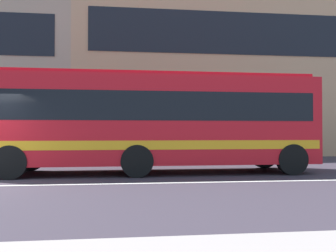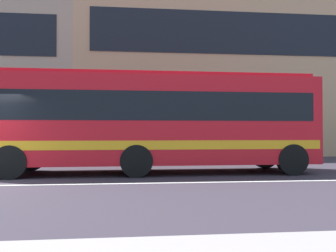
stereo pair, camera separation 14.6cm
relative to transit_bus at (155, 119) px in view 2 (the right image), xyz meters
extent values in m
cube|color=tan|center=(7.35, 11.68, 4.17)|extent=(22.49, 8.95, 11.98)
cube|color=black|center=(7.35, 7.18, 5.13)|extent=(20.69, 0.04, 2.40)
cube|color=red|center=(0.00, 0.00, -0.05)|extent=(10.72, 2.61, 2.84)
cube|color=black|center=(0.00, 0.00, 0.37)|extent=(10.08, 2.62, 0.91)
cube|color=gold|center=(0.00, 0.00, -0.83)|extent=(10.51, 2.63, 0.28)
cube|color=red|center=(0.00, 0.00, 1.43)|extent=(10.29, 2.20, 0.12)
cube|color=black|center=(5.36, 0.05, 0.37)|extent=(0.05, 2.11, 1.00)
cylinder|color=black|center=(4.34, 1.20, -1.32)|extent=(1.00, 0.29, 1.00)
cylinder|color=black|center=(4.36, -1.12, -1.32)|extent=(1.00, 0.29, 1.00)
cylinder|color=black|center=(-0.66, 1.15, -1.32)|extent=(1.00, 0.29, 1.00)
cylinder|color=black|center=(-0.64, -1.16, -1.32)|extent=(1.00, 0.29, 1.00)
cylinder|color=black|center=(-4.36, 1.12, -1.32)|extent=(1.00, 0.29, 1.00)
cylinder|color=black|center=(-4.34, -1.20, -1.32)|extent=(1.00, 0.29, 1.00)
camera|label=1|loc=(-0.99, -12.10, -0.45)|focal=38.13mm
camera|label=2|loc=(-0.84, -12.12, -0.45)|focal=38.13mm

